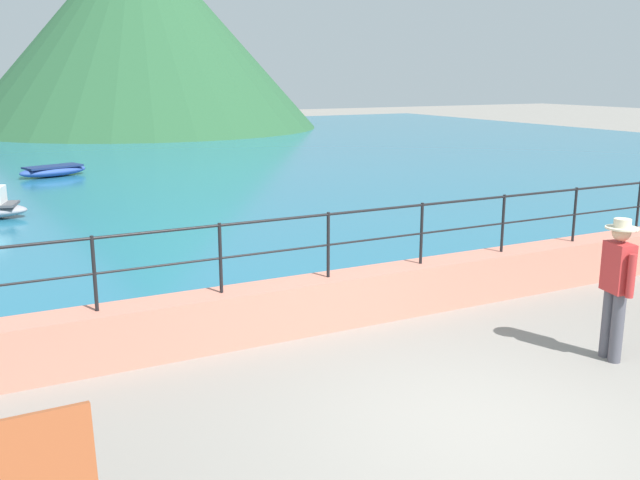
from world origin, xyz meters
The scene contains 7 objects.
ground_plane centered at (0.00, 0.00, 0.00)m, with size 120.00×120.00×0.00m, color gray.
promenade_wall centered at (0.00, 3.20, 0.35)m, with size 20.00×0.56×0.70m, color tan.
railing centered at (0.00, 3.20, 1.31)m, with size 18.44×0.04×0.90m.
lake_water centered at (0.00, 25.84, 0.03)m, with size 64.00×44.32×0.06m, color #236B89.
hill_main centered at (6.87, 41.04, 6.22)m, with size 22.09×22.09×12.45m, color #285633.
person_walking centered at (2.50, 0.57, 0.98)m, with size 0.38×0.56×1.75m.
boat_3 centered at (-1.40, 20.14, 0.26)m, with size 2.47×1.61×0.36m.
Camera 1 is at (-4.39, -4.97, 3.39)m, focal length 39.70 mm.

